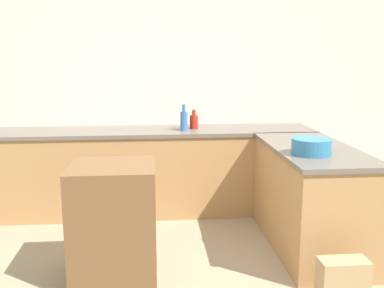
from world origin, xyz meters
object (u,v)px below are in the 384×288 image
object	(u,v)px
hot_sauce_bottle	(194,121)
water_bottle_blue	(184,120)
island_table	(114,222)
wine_bottle_dark	(184,121)
mixing_bowl	(311,147)
paper_bag	(342,285)

from	to	relation	value
hot_sauce_bottle	water_bottle_blue	xyz separation A→B (m)	(-0.12, -0.11, 0.03)
island_table	wine_bottle_dark	xyz separation A→B (m)	(0.64, 1.49, 0.54)
mixing_bowl	paper_bag	bearing A→B (deg)	-90.99
mixing_bowl	hot_sauce_bottle	bearing A→B (deg)	120.97
hot_sauce_bottle	wine_bottle_dark	world-z (taller)	hot_sauce_bottle
island_table	wine_bottle_dark	size ratio (longest dim) A/B	4.42
wine_bottle_dark	paper_bag	size ratio (longest dim) A/B	0.55
water_bottle_blue	paper_bag	bearing A→B (deg)	-65.27
island_table	water_bottle_blue	bearing A→B (deg)	65.20
island_table	hot_sauce_bottle	size ratio (longest dim) A/B	4.39
island_table	paper_bag	xyz separation A→B (m)	(1.54, -0.61, -0.26)
hot_sauce_bottle	water_bottle_blue	size ratio (longest dim) A/B	0.74
island_table	mixing_bowl	world-z (taller)	mixing_bowl
island_table	hot_sauce_bottle	distance (m)	1.75
water_bottle_blue	paper_bag	world-z (taller)	water_bottle_blue
paper_bag	mixing_bowl	bearing A→B (deg)	89.01
island_table	wine_bottle_dark	world-z (taller)	wine_bottle_dark
hot_sauce_bottle	water_bottle_blue	world-z (taller)	water_bottle_blue
island_table	mixing_bowl	distance (m)	1.65
hot_sauce_bottle	paper_bag	bearing A→B (deg)	-69.18
wine_bottle_dark	island_table	bearing A→B (deg)	-113.40
paper_bag	hot_sauce_bottle	bearing A→B (deg)	110.82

